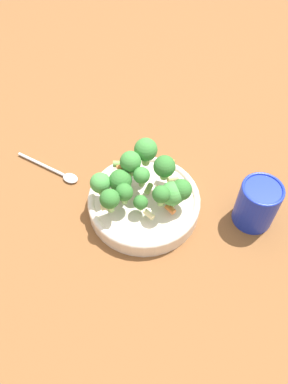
{
  "coord_description": "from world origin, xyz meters",
  "views": [
    {
      "loc": [
        0.25,
        -0.37,
        0.65
      ],
      "look_at": [
        0.0,
        0.0,
        0.06
      ],
      "focal_mm": 35.0,
      "sensor_mm": 36.0,
      "label": 1
    }
  ],
  "objects": [
    {
      "name": "spoon",
      "position": [
        -0.21,
        -0.03,
        0.01
      ],
      "size": [
        0.17,
        0.03,
        0.01
      ],
      "rotation": [
        0.0,
        0.0,
        6.36
      ],
      "color": "silver",
      "rests_on": "ground_plane"
    },
    {
      "name": "ground_plane",
      "position": [
        0.0,
        0.0,
        0.0
      ],
      "size": [
        3.0,
        3.0,
        0.0
      ],
      "primitive_type": "plane",
      "color": "brown"
    },
    {
      "name": "pasta_salad",
      "position": [
        -0.0,
        0.0,
        0.09
      ],
      "size": [
        0.18,
        0.19,
        0.09
      ],
      "color": "#8CB766",
      "rests_on": "bowl"
    },
    {
      "name": "bowl",
      "position": [
        0.0,
        0.0,
        0.02
      ],
      "size": [
        0.23,
        0.23,
        0.04
      ],
      "color": "beige",
      "rests_on": "ground_plane"
    },
    {
      "name": "cup",
      "position": [
        0.2,
        0.1,
        0.05
      ],
      "size": [
        0.08,
        0.08,
        0.1
      ],
      "color": "#192DAD",
      "rests_on": "ground_plane"
    }
  ]
}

